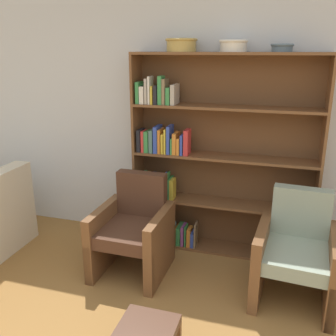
% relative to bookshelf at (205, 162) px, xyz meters
% --- Properties ---
extents(wall_back, '(12.00, 0.06, 2.75)m').
position_rel_bookshelf_xyz_m(wall_back, '(0.27, 0.17, 0.44)').
color(wall_back, silver).
rests_on(wall_back, ground).
extents(bookshelf, '(1.81, 0.30, 1.99)m').
position_rel_bookshelf_xyz_m(bookshelf, '(0.00, 0.00, 0.00)').
color(bookshelf, brown).
rests_on(bookshelf, ground).
extents(bowl_slate, '(0.30, 0.30, 0.12)m').
position_rel_bookshelf_xyz_m(bowl_slate, '(-0.26, -0.02, 1.12)').
color(bowl_slate, tan).
rests_on(bowl_slate, bookshelf).
extents(bowl_brass, '(0.26, 0.26, 0.10)m').
position_rel_bookshelf_xyz_m(bowl_brass, '(0.22, -0.02, 1.11)').
color(bowl_brass, silver).
rests_on(bowl_brass, bookshelf).
extents(bowl_sage, '(0.20, 0.20, 0.07)m').
position_rel_bookshelf_xyz_m(bowl_sage, '(0.64, -0.02, 1.09)').
color(bowl_sage, slate).
rests_on(bowl_sage, bookshelf).
extents(armchair_leather, '(0.65, 0.69, 0.90)m').
position_rel_bookshelf_xyz_m(armchair_leather, '(-0.54, -0.62, -0.54)').
color(armchair_leather, brown).
rests_on(armchair_leather, ground).
extents(armchair_cushioned, '(0.69, 0.73, 0.90)m').
position_rel_bookshelf_xyz_m(armchair_cushioned, '(0.90, -0.62, -0.54)').
color(armchair_cushioned, brown).
rests_on(armchair_cushioned, ground).
extents(footstool, '(0.37, 0.37, 0.32)m').
position_rel_bookshelf_xyz_m(footstool, '(-0.03, -1.70, -0.67)').
color(footstool, brown).
rests_on(footstool, ground).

